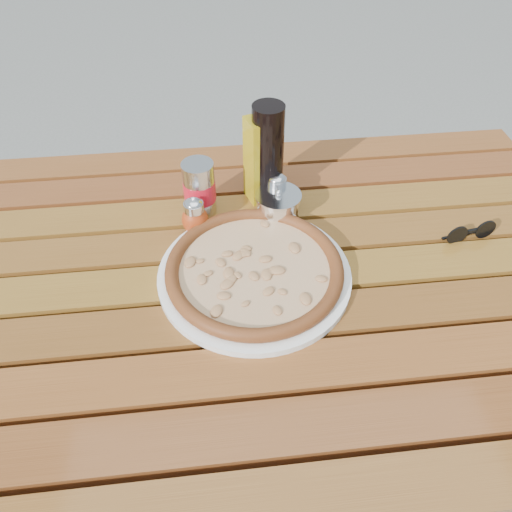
{
  "coord_description": "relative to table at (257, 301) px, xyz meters",
  "views": [
    {
      "loc": [
        -0.07,
        -0.64,
        1.44
      ],
      "look_at": [
        0.0,
        0.02,
        0.78
      ],
      "focal_mm": 35.0,
      "sensor_mm": 36.0,
      "label": 1
    }
  ],
  "objects": [
    {
      "name": "ground",
      "position": [
        0.0,
        0.0,
        -0.67
      ],
      "size": [
        60.0,
        60.0,
        0.0
      ],
      "primitive_type": "plane",
      "color": "slate",
      "rests_on": "ground"
    },
    {
      "name": "dark_bottle",
      "position": [
        0.05,
        0.23,
        0.19
      ],
      "size": [
        0.07,
        0.07,
        0.22
      ],
      "primitive_type": "cylinder",
      "rotation": [
        0.0,
        0.0,
        -0.08
      ],
      "color": "black",
      "rests_on": "table"
    },
    {
      "name": "plate",
      "position": [
        -0.01,
        -0.01,
        0.08
      ],
      "size": [
        0.38,
        0.38,
        0.01
      ],
      "primitive_type": "cylinder",
      "rotation": [
        0.0,
        0.0,
        -0.06
      ],
      "color": "white",
      "rests_on": "table"
    },
    {
      "name": "soda_can",
      "position": [
        -0.1,
        0.2,
        0.13
      ],
      "size": [
        0.09,
        0.09,
        0.12
      ],
      "rotation": [
        0.0,
        0.0,
        -0.39
      ],
      "color": "#BBBABF",
      "rests_on": "table"
    },
    {
      "name": "olive_oil_cruet",
      "position": [
        0.03,
        0.24,
        0.17
      ],
      "size": [
        0.07,
        0.07,
        0.21
      ],
      "rotation": [
        0.0,
        0.0,
        0.31
      ],
      "color": "#AF9412",
      "rests_on": "table"
    },
    {
      "name": "pizza",
      "position": [
        -0.01,
        -0.01,
        0.1
      ],
      "size": [
        0.38,
        0.38,
        0.03
      ],
      "rotation": [
        0.0,
        0.0,
        -0.16
      ],
      "color": "beige",
      "rests_on": "plate"
    },
    {
      "name": "parmesan_tin",
      "position": [
        0.06,
        0.16,
        0.11
      ],
      "size": [
        0.13,
        0.13,
        0.07
      ],
      "rotation": [
        0.0,
        0.0,
        0.42
      ],
      "color": "white",
      "rests_on": "table"
    },
    {
      "name": "sunglasses",
      "position": [
        0.44,
        0.05,
        0.09
      ],
      "size": [
        0.11,
        0.04,
        0.04
      ],
      "rotation": [
        0.0,
        0.0,
        0.16
      ],
      "color": "black",
      "rests_on": "table"
    },
    {
      "name": "table",
      "position": [
        0.0,
        0.0,
        0.0
      ],
      "size": [
        1.4,
        0.9,
        0.75
      ],
      "color": "#36210C",
      "rests_on": "ground"
    },
    {
      "name": "oregano_shaker",
      "position": [
        0.06,
        0.2,
        0.11
      ],
      "size": [
        0.06,
        0.06,
        0.08
      ],
      "rotation": [
        0.0,
        0.0,
        -0.2
      ],
      "color": "#353D18",
      "rests_on": "table"
    },
    {
      "name": "pepper_shaker",
      "position": [
        -0.11,
        0.14,
        0.11
      ],
      "size": [
        0.07,
        0.07,
        0.08
      ],
      "rotation": [
        0.0,
        0.0,
        0.33
      ],
      "color": "#BD3F15",
      "rests_on": "table"
    }
  ]
}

